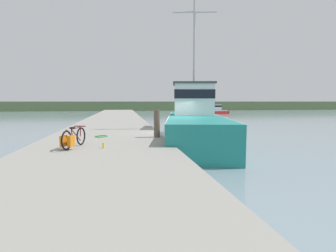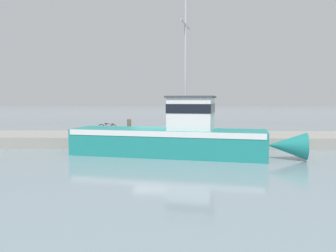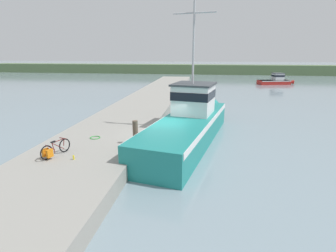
{
  "view_description": "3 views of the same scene",
  "coord_description": "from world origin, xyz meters",
  "px_view_note": "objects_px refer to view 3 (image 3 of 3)",
  "views": [
    {
      "loc": [
        -2.89,
        -13.97,
        2.47
      ],
      "look_at": [
        -0.87,
        -2.32,
        1.37
      ],
      "focal_mm": 28.0,
      "sensor_mm": 36.0,
      "label": 1
    },
    {
      "loc": [
        21.47,
        1.56,
        3.42
      ],
      "look_at": [
        0.18,
        1.01,
        1.73
      ],
      "focal_mm": 35.0,
      "sensor_mm": 36.0,
      "label": 2
    },
    {
      "loc": [
        2.38,
        -14.97,
        5.61
      ],
      "look_at": [
        0.18,
        0.38,
        1.26
      ],
      "focal_mm": 28.0,
      "sensor_mm": 36.0,
      "label": 3
    }
  ],
  "objects_px": {
    "fishing_boat_main": "(190,122)",
    "bicycle_touring": "(53,150)",
    "mooring_post": "(135,132)",
    "boat_red_outer": "(275,80)",
    "water_bottle_on_curb": "(74,157)"
  },
  "relations": [
    {
      "from": "fishing_boat_main",
      "to": "bicycle_touring",
      "type": "distance_m",
      "value": 8.47
    },
    {
      "from": "fishing_boat_main",
      "to": "mooring_post",
      "type": "height_order",
      "value": "fishing_boat_main"
    },
    {
      "from": "boat_red_outer",
      "to": "bicycle_touring",
      "type": "relative_size",
      "value": 3.93
    },
    {
      "from": "boat_red_outer",
      "to": "water_bottle_on_curb",
      "type": "xyz_separation_m",
      "value": [
        -18.62,
        -40.11,
        0.17
      ]
    },
    {
      "from": "mooring_post",
      "to": "water_bottle_on_curb",
      "type": "xyz_separation_m",
      "value": [
        -2.29,
        -2.6,
        -0.54
      ]
    },
    {
      "from": "bicycle_touring",
      "to": "water_bottle_on_curb",
      "type": "bearing_deg",
      "value": 7.48
    },
    {
      "from": "boat_red_outer",
      "to": "water_bottle_on_curb",
      "type": "distance_m",
      "value": 44.22
    },
    {
      "from": "water_bottle_on_curb",
      "to": "mooring_post",
      "type": "bearing_deg",
      "value": 48.65
    },
    {
      "from": "fishing_boat_main",
      "to": "boat_red_outer",
      "type": "height_order",
      "value": "fishing_boat_main"
    },
    {
      "from": "fishing_boat_main",
      "to": "boat_red_outer",
      "type": "distance_m",
      "value": 36.71
    },
    {
      "from": "boat_red_outer",
      "to": "bicycle_touring",
      "type": "distance_m",
      "value": 44.53
    },
    {
      "from": "boat_red_outer",
      "to": "water_bottle_on_curb",
      "type": "height_order",
      "value": "boat_red_outer"
    },
    {
      "from": "boat_red_outer",
      "to": "mooring_post",
      "type": "xyz_separation_m",
      "value": [
        -16.34,
        -37.51,
        0.71
      ]
    },
    {
      "from": "mooring_post",
      "to": "fishing_boat_main",
      "type": "bearing_deg",
      "value": 51.03
    },
    {
      "from": "boat_red_outer",
      "to": "mooring_post",
      "type": "bearing_deg",
      "value": -37.48
    }
  ]
}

